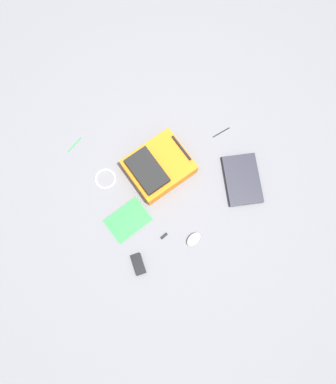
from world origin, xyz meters
The scene contains 10 objects.
ground_plane centered at (0.00, 0.00, 0.00)m, with size 3.96×3.96×0.00m, color slate.
backpack centered at (-0.13, -0.04, 0.07)m, with size 0.39×0.44×0.17m.
laptop centered at (0.18, 0.44, 0.02)m, with size 0.40×0.32×0.03m.
book_comic centered at (0.09, -0.36, 0.01)m, with size 0.24×0.30×0.01m.
computer_mouse centered at (0.39, -0.03, 0.02)m, with size 0.06×0.10×0.04m, color silver.
cable_coil centered at (-0.22, -0.38, 0.01)m, with size 0.14×0.14×0.01m, color silver.
power_brick centered at (0.38, -0.41, 0.02)m, with size 0.06×0.13×0.03m, color black.
pen_black centered at (-0.54, -0.47, 0.00)m, with size 0.01×0.01×0.13m, color #198C33.
pen_blue centered at (-0.18, 0.47, 0.00)m, with size 0.01×0.01×0.14m, color black.
usb_stick centered at (0.29, -0.19, 0.00)m, with size 0.02×0.05×0.01m, color black.
Camera 1 is at (0.44, -0.24, 2.08)m, focal length 30.07 mm.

